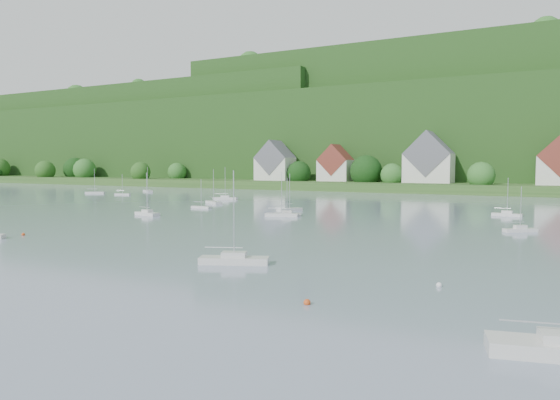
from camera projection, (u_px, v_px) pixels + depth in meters
name	position (u px, v px, depth m)	size (l,w,h in m)	color
far_shore_strip	(421.00, 185.00, 191.61)	(600.00, 60.00, 3.00)	#274C1C
forested_ridge	(454.00, 137.00, 250.58)	(620.00, 181.22, 69.89)	#193A12
village_building_0	(275.00, 164.00, 204.94)	(14.00, 10.40, 16.00)	silver
village_building_1	(335.00, 166.00, 195.22)	(12.00, 9.36, 14.00)	silver
village_building_2	(429.00, 162.00, 178.08)	(16.00, 11.44, 18.00)	silver
village_building_3	(560.00, 164.00, 157.91)	(13.00, 10.40, 15.50)	silver
near_sailboat_3	(234.00, 259.00, 48.79)	(6.78, 4.23, 8.88)	silver
mooring_buoy_2	(307.00, 304.00, 34.68)	(0.49, 0.49, 0.49)	#CA4917
mooring_buoy_3	(23.00, 235.00, 68.32)	(0.46, 0.46, 0.46)	#CA4917
mooring_buoy_4	(439.00, 287.00, 39.69)	(0.45, 0.45, 0.45)	silver
far_sailboat_cluster	(375.00, 206.00, 111.89)	(201.63, 66.45, 8.71)	silver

